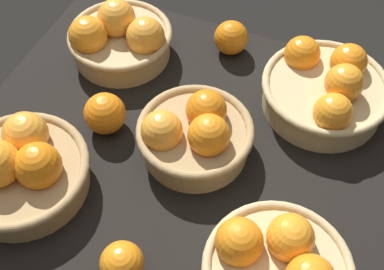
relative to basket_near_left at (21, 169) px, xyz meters
The scene contains 8 objects.
market_tray 29.50cm from the basket_near_left, 35.70° to the left, with size 84.00×72.00×3.00cm, color black.
basket_near_left is the anchor object (origin of this frame).
basket_far_left 35.58cm from the basket_near_left, 89.11° to the left, with size 22.05×22.05×12.25cm.
basket_center 30.62cm from the basket_near_left, 36.53° to the left, with size 21.31×21.31×11.56cm.
basket_far_right 58.18cm from the basket_near_left, 40.76° to the left, with size 24.81×24.81×12.35cm.
loose_orange_front_gap 18.33cm from the basket_near_left, 67.39° to the left, with size 7.95×7.95×7.95cm, color orange.
loose_orange_back_gap 50.78cm from the basket_near_left, 64.56° to the left, with size 7.32×7.32×7.32cm, color orange.
loose_orange_side_gap 25.00cm from the basket_near_left, 19.12° to the right, with size 6.95×6.95×6.95cm, color orange.
Camera 1 is at (21.72, -49.40, 80.41)cm, focal length 47.28 mm.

